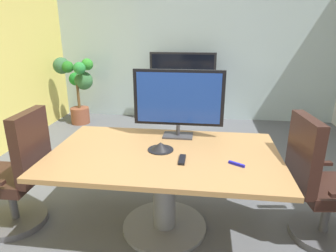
{
  "coord_description": "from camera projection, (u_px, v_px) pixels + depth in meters",
  "views": [
    {
      "loc": [
        0.22,
        -2.38,
        1.75
      ],
      "look_at": [
        -0.1,
        0.11,
        0.9
      ],
      "focal_mm": 31.53,
      "sensor_mm": 36.0,
      "label": 1
    }
  ],
  "objects": [
    {
      "name": "tv_monitor",
      "position": [
        179.0,
        100.0,
        2.72
      ],
      "size": [
        0.84,
        0.18,
        0.64
      ],
      "color": "#333338",
      "rests_on": "conference_table"
    },
    {
      "name": "wall_back_glass_partition",
      "position": [
        196.0,
        43.0,
        5.53
      ],
      "size": [
        5.37,
        0.1,
        2.91
      ],
      "primitive_type": "cube",
      "color": "#9EB2B7",
      "rests_on": "ground"
    },
    {
      "name": "office_chair_left",
      "position": [
        19.0,
        180.0,
        2.61
      ],
      "size": [
        0.6,
        0.57,
        1.09
      ],
      "rotation": [
        0.0,
        0.0,
        -1.56
      ],
      "color": "#4C4C51",
      "rests_on": "ground"
    },
    {
      "name": "whiteboard_marker",
      "position": [
        237.0,
        164.0,
        2.24
      ],
      "size": [
        0.12,
        0.08,
        0.02
      ],
      "primitive_type": "cube",
      "rotation": [
        0.0,
        0.0,
        -0.55
      ],
      "color": "#1919A5",
      "rests_on": "conference_table"
    },
    {
      "name": "remote_control",
      "position": [
        182.0,
        160.0,
        2.32
      ],
      "size": [
        0.05,
        0.17,
        0.02
      ],
      "primitive_type": "cube",
      "rotation": [
        0.0,
        0.0,
        -0.0
      ],
      "color": "black",
      "rests_on": "conference_table"
    },
    {
      "name": "ground_plane",
      "position": [
        177.0,
        219.0,
        2.83
      ],
      "size": [
        7.75,
        7.75,
        0.0
      ],
      "primitive_type": "plane",
      "color": "#515459"
    },
    {
      "name": "wall_display_unit",
      "position": [
        182.0,
        99.0,
        5.55
      ],
      "size": [
        1.2,
        0.36,
        1.31
      ],
      "color": "#B7BABC",
      "rests_on": "ground"
    },
    {
      "name": "conference_table",
      "position": [
        164.0,
        173.0,
        2.53
      ],
      "size": [
        1.91,
        1.15,
        0.75
      ],
      "color": "olive",
      "rests_on": "ground"
    },
    {
      "name": "conference_phone",
      "position": [
        161.0,
        147.0,
        2.51
      ],
      "size": [
        0.22,
        0.22,
        0.07
      ],
      "color": "black",
      "rests_on": "conference_table"
    },
    {
      "name": "office_chair_right",
      "position": [
        319.0,
        190.0,
        2.45
      ],
      "size": [
        0.62,
        0.6,
        1.09
      ],
      "rotation": [
        0.0,
        0.0,
        1.69
      ],
      "color": "#4C4C51",
      "rests_on": "ground"
    },
    {
      "name": "potted_plant",
      "position": [
        77.0,
        84.0,
        5.41
      ],
      "size": [
        0.68,
        0.55,
        1.23
      ],
      "color": "brown",
      "rests_on": "ground"
    }
  ]
}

